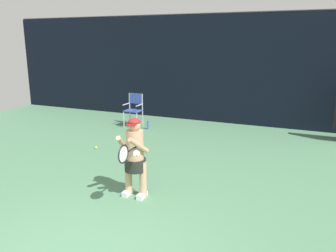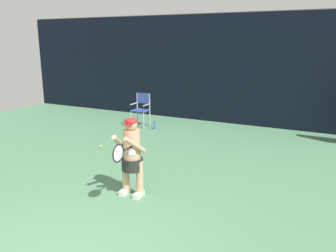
{
  "view_description": "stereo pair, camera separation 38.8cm",
  "coord_description": "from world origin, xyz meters",
  "px_view_note": "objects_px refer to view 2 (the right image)",
  "views": [
    {
      "loc": [
        2.55,
        -2.89,
        2.77
      ],
      "look_at": [
        -0.18,
        3.4,
        1.05
      ],
      "focal_mm": 36.64,
      "sensor_mm": 36.0,
      "label": 1
    },
    {
      "loc": [
        2.9,
        -2.73,
        2.77
      ],
      "look_at": [
        -0.18,
        3.4,
        1.05
      ],
      "focal_mm": 36.64,
      "sensor_mm": 36.0,
      "label": 2
    }
  ],
  "objects_px": {
    "umpire_chair": "(141,108)",
    "tennis_player": "(132,154)",
    "tennis_racket": "(119,153)",
    "water_bottle": "(155,125)",
    "tennis_ball_spare": "(101,146)"
  },
  "relations": [
    {
      "from": "tennis_racket",
      "to": "tennis_ball_spare",
      "type": "relative_size",
      "value": 8.85
    },
    {
      "from": "umpire_chair",
      "to": "tennis_player",
      "type": "xyz_separation_m",
      "value": [
        2.56,
        -4.59,
        0.17
      ]
    },
    {
      "from": "umpire_chair",
      "to": "water_bottle",
      "type": "distance_m",
      "value": 0.8
    },
    {
      "from": "umpire_chair",
      "to": "tennis_racket",
      "type": "distance_m",
      "value": 5.8
    },
    {
      "from": "water_bottle",
      "to": "tennis_racket",
      "type": "height_order",
      "value": "tennis_racket"
    },
    {
      "from": "water_bottle",
      "to": "tennis_racket",
      "type": "distance_m",
      "value": 5.44
    },
    {
      "from": "tennis_player",
      "to": "tennis_racket",
      "type": "bearing_deg",
      "value": -78.92
    },
    {
      "from": "umpire_chair",
      "to": "tennis_racket",
      "type": "relative_size",
      "value": 1.79
    },
    {
      "from": "umpire_chair",
      "to": "water_bottle",
      "type": "height_order",
      "value": "umpire_chair"
    },
    {
      "from": "umpire_chair",
      "to": "water_bottle",
      "type": "relative_size",
      "value": 4.08
    },
    {
      "from": "umpire_chair",
      "to": "tennis_player",
      "type": "height_order",
      "value": "tennis_player"
    },
    {
      "from": "umpire_chair",
      "to": "tennis_ball_spare",
      "type": "relative_size",
      "value": 15.88
    },
    {
      "from": "water_bottle",
      "to": "tennis_ball_spare",
      "type": "xyz_separation_m",
      "value": [
        -0.33,
        -2.38,
        -0.09
      ]
    },
    {
      "from": "water_bottle",
      "to": "tennis_ball_spare",
      "type": "distance_m",
      "value": 2.4
    },
    {
      "from": "water_bottle",
      "to": "tennis_player",
      "type": "height_order",
      "value": "tennis_player"
    }
  ]
}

